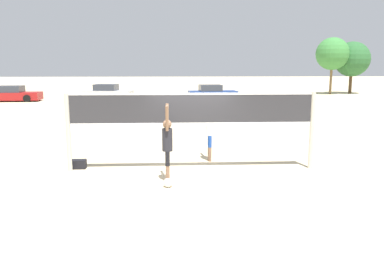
{
  "coord_description": "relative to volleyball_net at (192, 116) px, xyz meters",
  "views": [
    {
      "loc": [
        -0.56,
        -11.08,
        3.14
      ],
      "look_at": [
        0.0,
        0.0,
        1.29
      ],
      "focal_mm": 35.0,
      "sensor_mm": 36.0,
      "label": 1
    }
  ],
  "objects": [
    {
      "name": "ground_plane",
      "position": [
        0.0,
        0.0,
        -1.65
      ],
      "size": [
        200.0,
        200.0,
        0.0
      ],
      "primitive_type": "plane",
      "color": "beige"
    },
    {
      "name": "volleyball_net",
      "position": [
        0.0,
        0.0,
        0.0
      ],
      "size": [
        7.48,
        0.13,
        2.35
      ],
      "color": "beige",
      "rests_on": "ground_plane"
    },
    {
      "name": "player_spiker",
      "position": [
        -0.73,
        -1.17,
        -0.52
      ],
      "size": [
        0.28,
        0.7,
        2.13
      ],
      "rotation": [
        0.0,
        0.0,
        1.57
      ],
      "color": "#8C664C",
      "rests_on": "ground_plane"
    },
    {
      "name": "player_blocker",
      "position": [
        0.64,
        1.07,
        -0.52
      ],
      "size": [
        0.28,
        0.71,
        2.14
      ],
      "rotation": [
        0.0,
        0.0,
        -1.57
      ],
      "color": "#8C664C",
      "rests_on": "ground_plane"
    },
    {
      "name": "volleyball",
      "position": [
        -0.71,
        -1.64,
        -1.53
      ],
      "size": [
        0.24,
        0.24,
        0.24
      ],
      "color": "white",
      "rests_on": "ground_plane"
    },
    {
      "name": "gear_bag",
      "position": [
        -3.52,
        0.29,
        -1.5
      ],
      "size": [
        0.5,
        0.24,
        0.28
      ],
      "color": "black",
      "rests_on": "ground_plane"
    },
    {
      "name": "parked_car_near",
      "position": [
        3.13,
        24.36,
        -1.03
      ],
      "size": [
        4.69,
        2.28,
        1.38
      ],
      "rotation": [
        0.0,
        0.0,
        0.08
      ],
      "color": "navy",
      "rests_on": "ground_plane"
    },
    {
      "name": "parked_car_mid",
      "position": [
        -14.96,
        23.19,
        -1.02
      ],
      "size": [
        4.83,
        2.23,
        1.39
      ],
      "rotation": [
        0.0,
        0.0,
        0.06
      ],
      "color": "maroon",
      "rests_on": "ground_plane"
    },
    {
      "name": "parked_car_far",
      "position": [
        -6.57,
        23.82,
        -0.98
      ],
      "size": [
        4.57,
        2.38,
        1.48
      ],
      "rotation": [
        0.0,
        0.0,
        -0.14
      ],
      "color": "#B7B7BC",
      "rests_on": "ground_plane"
    },
    {
      "name": "tree_left_cluster",
      "position": [
        19.72,
        30.98,
        2.24
      ],
      "size": [
        3.94,
        3.94,
        5.86
      ],
      "color": "#4C3823",
      "rests_on": "ground_plane"
    },
    {
      "name": "tree_right_cluster",
      "position": [
        17.06,
        30.17,
        2.8
      ],
      "size": [
        3.58,
        3.58,
        6.25
      ],
      "color": "brown",
      "rests_on": "ground_plane"
    }
  ]
}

